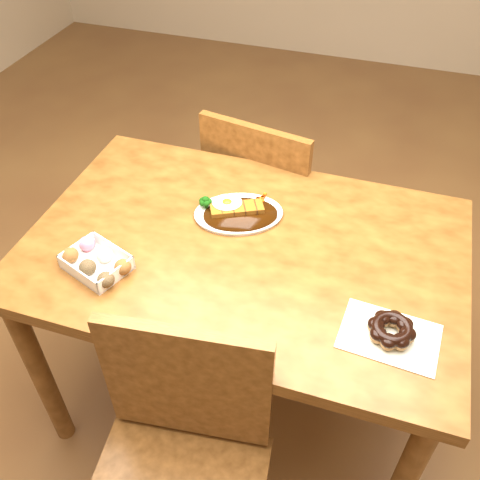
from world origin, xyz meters
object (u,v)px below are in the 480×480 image
(chair_far, at_px, (267,201))
(donut_box, at_px, (96,262))
(katsu_curry_plate, at_px, (237,211))
(table, at_px, (244,269))
(pon_de_ring, at_px, (391,331))
(chair_near, at_px, (179,472))

(chair_far, xyz_separation_m, donut_box, (-0.27, -0.74, 0.29))
(chair_far, distance_m, katsu_curry_plate, 0.51)
(katsu_curry_plate, bearing_deg, chair_far, 92.17)
(table, distance_m, donut_box, 0.41)
(katsu_curry_plate, height_order, pon_de_ring, katsu_curry_plate)
(donut_box, bearing_deg, chair_far, 70.21)
(katsu_curry_plate, bearing_deg, chair_near, -84.31)
(donut_box, bearing_deg, table, 30.95)
(donut_box, distance_m, pon_de_ring, 0.76)
(pon_de_ring, bearing_deg, chair_near, -140.27)
(table, relative_size, katsu_curry_plate, 3.95)
(katsu_curry_plate, xyz_separation_m, pon_de_ring, (0.48, -0.31, 0.01))
(chair_near, height_order, katsu_curry_plate, chair_near)
(chair_near, bearing_deg, pon_de_ring, 32.86)
(chair_far, bearing_deg, katsu_curry_plate, 102.56)
(table, height_order, katsu_curry_plate, katsu_curry_plate)
(donut_box, relative_size, pon_de_ring, 0.83)
(table, relative_size, chair_near, 1.38)
(chair_near, relative_size, donut_box, 4.42)
(table, height_order, chair_near, chair_near)
(table, xyz_separation_m, donut_box, (-0.34, -0.20, 0.12))
(table, height_order, chair_far, chair_far)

